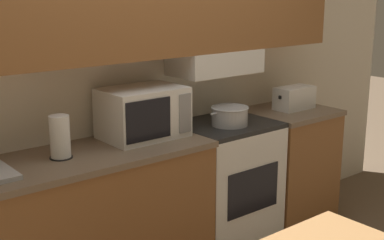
# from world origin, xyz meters

# --- Properties ---
(wall_back) EXTENTS (5.41, 0.38, 2.55)m
(wall_back) POSITION_xyz_m (0.01, -0.07, 1.50)
(wall_back) COLOR silver
(wall_back) RESTS_ON ground_plane
(lower_counter_main) EXTENTS (1.74, 0.59, 0.91)m
(lower_counter_main) POSITION_xyz_m (-0.65, -0.28, 0.46)
(lower_counter_main) COLOR brown
(lower_counter_main) RESTS_ON ground_plane
(lower_counter_right_stub) EXTENTS (0.63, 0.59, 0.91)m
(lower_counter_right_stub) POSITION_xyz_m (1.20, -0.28, 0.46)
(lower_counter_right_stub) COLOR brown
(lower_counter_right_stub) RESTS_ON ground_plane
(stove_range) EXTENTS (0.65, 0.56, 0.91)m
(stove_range) POSITION_xyz_m (0.55, -0.28, 0.46)
(stove_range) COLOR white
(stove_range) RESTS_ON ground_plane
(cooking_pot) EXTENTS (0.33, 0.25, 0.13)m
(cooking_pot) POSITION_xyz_m (0.53, -0.34, 0.98)
(cooking_pot) COLOR #B7BABF
(cooking_pot) RESTS_ON stove_range
(microwave) EXTENTS (0.50, 0.36, 0.31)m
(microwave) POSITION_xyz_m (-0.08, -0.22, 1.07)
(microwave) COLOR white
(microwave) RESTS_ON lower_counter_main
(toaster) EXTENTS (0.32, 0.17, 0.17)m
(toaster) POSITION_xyz_m (1.24, -0.29, 1.00)
(toaster) COLOR white
(toaster) RESTS_ON lower_counter_right_stub
(paper_towel_roll) EXTENTS (0.12, 0.12, 0.24)m
(paper_towel_roll) POSITION_xyz_m (-0.65, -0.28, 1.03)
(paper_towel_roll) COLOR black
(paper_towel_roll) RESTS_ON lower_counter_main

